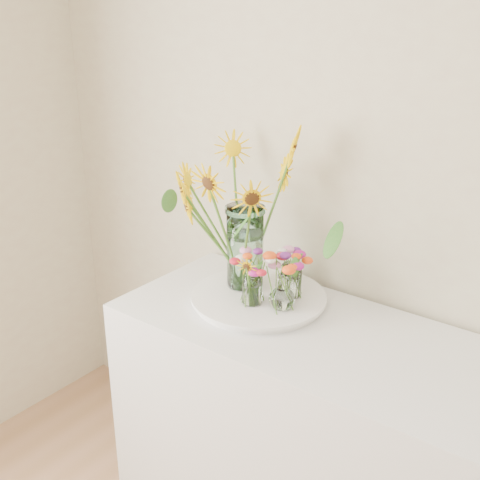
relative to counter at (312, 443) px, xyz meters
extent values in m
cube|color=white|center=(0.00, 0.00, 0.00)|extent=(1.40, 0.60, 0.90)
cylinder|color=white|center=(-0.27, 0.05, 0.46)|extent=(0.46, 0.46, 0.02)
cylinder|color=#9DD2C0|center=(-0.36, 0.09, 0.63)|extent=(0.14, 0.14, 0.31)
cylinder|color=white|center=(-0.25, -0.01, 0.53)|extent=(0.08, 0.08, 0.12)
cylinder|color=white|center=(-0.18, 0.12, 0.54)|extent=(0.08, 0.08, 0.12)
camera|label=1|loc=(0.83, -1.51, 1.44)|focal=45.00mm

